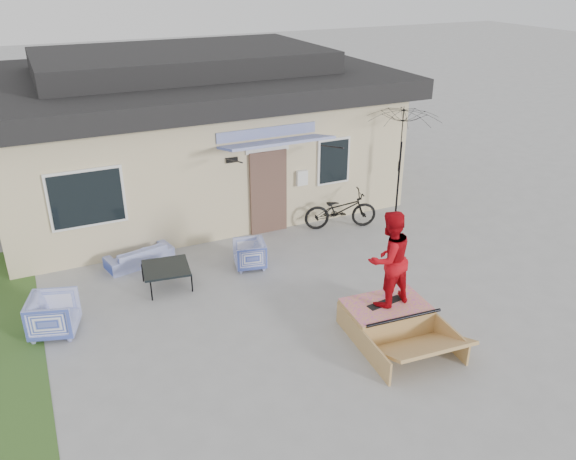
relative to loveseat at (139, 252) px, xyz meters
name	(u,v)px	position (x,y,z in m)	size (l,w,h in m)	color
ground	(314,335)	(2.31, -4.08, -0.29)	(90.00, 90.00, 0.00)	gray
grass_strip	(1,347)	(-2.89, -2.08, -0.29)	(1.40, 8.00, 0.01)	#315422
house	(186,127)	(2.31, 3.91, 1.65)	(10.80, 8.49, 4.10)	#CFBD8E
loveseat	(139,252)	(0.00, 0.00, 0.00)	(1.48, 0.44, 0.58)	#3146AF
armchair_left	(53,313)	(-1.95, -2.01, 0.12)	(0.80, 0.75, 0.83)	#3146AF
armchair_right	(250,253)	(2.20, -1.15, 0.05)	(0.66, 0.62, 0.68)	#3146AF
coffee_table	(167,277)	(0.31, -1.24, -0.06)	(0.93, 0.93, 0.46)	black
bicycle	(341,206)	(5.05, -0.16, 0.30)	(0.65, 1.85, 1.19)	black
patio_umbrella	(400,155)	(6.65, -0.31, 1.46)	(2.35, 2.28, 2.20)	black
skate_ramp	(386,316)	(3.62, -4.41, -0.04)	(1.49, 1.98, 0.50)	#B2874D
skateboard	(385,302)	(3.62, -4.36, 0.23)	(0.74, 0.18, 0.05)	black
skater	(389,258)	(3.62, -4.36, 1.16)	(0.88, 0.68, 1.81)	#B70912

